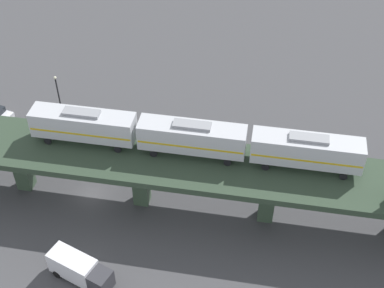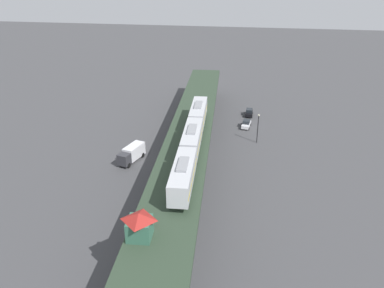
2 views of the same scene
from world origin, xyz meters
TOP-DOWN VIEW (x-y plane):
  - ground_plane at (0.00, 0.00)m, footprint 400.00×400.00m
  - elevated_viaduct at (0.01, -0.17)m, footprint 15.08×92.37m
  - subway_train at (-2.30, 12.28)m, footprint 5.52×37.31m
  - delivery_truck at (11.88, 3.68)m, footprint 4.08×7.54m
  - street_lamp at (-13.53, -10.06)m, footprint 0.44×0.44m

SIDE VIEW (x-z plane):
  - ground_plane at x=0.00m, z-range 0.00..0.00m
  - delivery_truck at x=11.88m, z-range 0.16..3.36m
  - street_lamp at x=-13.53m, z-range 0.64..7.58m
  - elevated_viaduct at x=0.01m, z-range 2.70..10.23m
  - subway_train at x=-2.30m, z-range 7.84..12.29m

